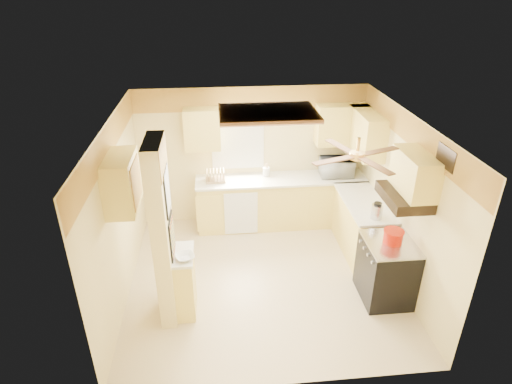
{
  "coord_description": "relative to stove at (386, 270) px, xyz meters",
  "views": [
    {
      "loc": [
        -0.63,
        -5.19,
        4.17
      ],
      "look_at": [
        -0.08,
        0.35,
        1.32
      ],
      "focal_mm": 30.0,
      "sensor_mm": 36.0,
      "label": 1
    }
  ],
  "objects": [
    {
      "name": "wallpaper_border",
      "position": [
        -1.67,
        2.43,
        1.84
      ],
      "size": [
        4.0,
        0.02,
        0.4
      ],
      "primitive_type": "cube",
      "color": "#EFB646",
      "rests_on": "wall_back"
    },
    {
      "name": "lower_cabinets_right",
      "position": [
        0.03,
        1.15,
        -0.01
      ],
      "size": [
        0.6,
        1.4,
        0.9
      ],
      "primitive_type": "cube",
      "color": "#F7E56F",
      "rests_on": "floor"
    },
    {
      "name": "wall_front",
      "position": [
        -1.67,
        -1.35,
        0.79
      ],
      "size": [
        4.0,
        0.0,
        4.0
      ],
      "primitive_type": "plane",
      "rotation": [
        -1.57,
        0.0,
        0.0
      ],
      "color": "beige",
      "rests_on": "floor"
    },
    {
      "name": "upper_cab_right",
      "position": [
        0.16,
        1.8,
        1.39
      ],
      "size": [
        0.35,
        1.0,
        0.7
      ],
      "primitive_type": "cube",
      "color": "#F7E56F",
      "rests_on": "wall_right"
    },
    {
      "name": "dish_rack",
      "position": [
        -2.34,
        2.14,
        0.55
      ],
      "size": [
        0.35,
        0.26,
        0.19
      ],
      "color": "tan",
      "rests_on": "countertop_back"
    },
    {
      "name": "partition_ledge",
      "position": [
        -2.8,
        0.0,
        -0.01
      ],
      "size": [
        0.25,
        0.55,
        0.9
      ],
      "primitive_type": "cube",
      "color": "#F7E56F",
      "rests_on": "floor"
    },
    {
      "name": "ledge_top",
      "position": [
        -2.8,
        0.0,
        0.46
      ],
      "size": [
        0.28,
        0.58,
        0.04
      ],
      "primitive_type": "cube",
      "color": "silver",
      "rests_on": "partition_ledge"
    },
    {
      "name": "ceiling_light_panel",
      "position": [
        -1.57,
        1.05,
        2.0
      ],
      "size": [
        1.35,
        0.95,
        0.06
      ],
      "color": "brown",
      "rests_on": "ceiling"
    },
    {
      "name": "utensil_crock",
      "position": [
        -1.43,
        2.27,
        0.56
      ],
      "size": [
        0.12,
        0.12,
        0.24
      ],
      "color": "white",
      "rests_on": "countertop_back"
    },
    {
      "name": "dutch_oven",
      "position": [
        0.03,
        0.02,
        0.55
      ],
      "size": [
        0.28,
        0.28,
        0.18
      ],
      "color": "#B01301",
      "rests_on": "stove"
    },
    {
      "name": "dishwasher_panel",
      "position": [
        -1.92,
        1.84,
        -0.03
      ],
      "size": [
        0.58,
        0.02,
        0.8
      ],
      "primitive_type": "cube",
      "color": "white",
      "rests_on": "lower_cabinets_back"
    },
    {
      "name": "upper_cab_over_stove",
      "position": [
        0.16,
        0.0,
        1.49
      ],
      "size": [
        0.35,
        0.76,
        0.52
      ],
      "primitive_type": "cube",
      "color": "#F7E56F",
      "rests_on": "wall_right"
    },
    {
      "name": "window",
      "position": [
        -1.92,
        2.44,
        1.09
      ],
      "size": [
        0.92,
        0.02,
        1.02
      ],
      "color": "white",
      "rests_on": "wall_back"
    },
    {
      "name": "vent_grate",
      "position": [
        0.31,
        -0.35,
        1.84
      ],
      "size": [
        0.02,
        0.4,
        0.25
      ],
      "primitive_type": "cube",
      "color": "black",
      "rests_on": "wall_right"
    },
    {
      "name": "bowl",
      "position": [
        -2.76,
        -0.12,
        0.51
      ],
      "size": [
        0.3,
        0.3,
        0.06
      ],
      "primitive_type": "imported",
      "rotation": [
        0.0,
        0.0,
        0.3
      ],
      "color": "white",
      "rests_on": "ledge_top"
    },
    {
      "name": "upper_cab_back_left",
      "position": [
        -2.52,
        2.27,
        1.39
      ],
      "size": [
        0.6,
        0.35,
        0.7
      ],
      "primitive_type": "cube",
      "color": "#F7E56F",
      "rests_on": "wall_back"
    },
    {
      "name": "stove",
      "position": [
        0.0,
        0.0,
        0.0
      ],
      "size": [
        0.68,
        0.77,
        0.92
      ],
      "color": "black",
      "rests_on": "floor"
    },
    {
      "name": "poster_nashville",
      "position": [
        -2.91,
        0.0,
        0.74
      ],
      "size": [
        0.02,
        0.42,
        0.57
      ],
      "color": "black",
      "rests_on": "partition_column"
    },
    {
      "name": "kettle",
      "position": [
        0.01,
        0.62,
        0.6
      ],
      "size": [
        0.17,
        0.17,
        0.26
      ],
      "color": "silver",
      "rests_on": "countertop_right"
    },
    {
      "name": "wall_left",
      "position": [
        -3.67,
        0.55,
        0.79
      ],
      "size": [
        0.0,
        3.8,
        3.8
      ],
      "primitive_type": "plane",
      "rotation": [
        1.57,
        0.0,
        1.57
      ],
      "color": "beige",
      "rests_on": "floor"
    },
    {
      "name": "wall_back",
      "position": [
        -1.67,
        2.45,
        0.79
      ],
      "size": [
        4.0,
        0.0,
        4.0
      ],
      "primitive_type": "plane",
      "rotation": [
        1.57,
        0.0,
        0.0
      ],
      "color": "beige",
      "rests_on": "floor"
    },
    {
      "name": "microwave",
      "position": [
        -0.18,
        2.16,
        0.64
      ],
      "size": [
        0.59,
        0.42,
        0.32
      ],
      "primitive_type": "imported",
      "rotation": [
        0.0,
        0.0,
        3.1
      ],
      "color": "white",
      "rests_on": "countertop_back"
    },
    {
      "name": "floor",
      "position": [
        -1.67,
        0.55,
        -0.46
      ],
      "size": [
        4.0,
        4.0,
        0.0
      ],
      "primitive_type": "plane",
      "color": "beige",
      "rests_on": "ground"
    },
    {
      "name": "range_hood",
      "position": [
        0.07,
        0.0,
        1.16
      ],
      "size": [
        0.5,
        0.76,
        0.14
      ],
      "primitive_type": "cube",
      "color": "black",
      "rests_on": "upper_cab_over_stove"
    },
    {
      "name": "ceiling",
      "position": [
        -1.67,
        0.55,
        2.04
      ],
      "size": [
        4.0,
        4.0,
        0.0
      ],
      "primitive_type": "plane",
      "rotation": [
        3.14,
        0.0,
        0.0
      ],
      "color": "white",
      "rests_on": "wall_back"
    },
    {
      "name": "wall_right",
      "position": [
        0.33,
        0.55,
        0.79
      ],
      "size": [
        0.0,
        3.8,
        3.8
      ],
      "primitive_type": "plane",
      "rotation": [
        1.57,
        0.0,
        -1.57
      ],
      "color": "beige",
      "rests_on": "floor"
    },
    {
      "name": "upper_cab_left_wall",
      "position": [
        -3.49,
        0.3,
        1.39
      ],
      "size": [
        0.35,
        0.75,
        0.7
      ],
      "primitive_type": "cube",
      "color": "#F7E56F",
      "rests_on": "wall_left"
    },
    {
      "name": "countertop_back",
      "position": [
        -1.17,
        2.14,
        0.46
      ],
      "size": [
        3.04,
        0.64,
        0.04
      ],
      "primitive_type": "cube",
      "color": "silver",
      "rests_on": "lower_cabinets_back"
    },
    {
      "name": "partition_column",
      "position": [
        -3.02,
        0.0,
        0.79
      ],
      "size": [
        0.2,
        0.7,
        2.5
      ],
      "primitive_type": "cube",
      "color": "beige",
      "rests_on": "floor"
    },
    {
      "name": "countertop_right",
      "position": [
        0.02,
        1.15,
        0.46
      ],
      "size": [
        0.64,
        1.44,
        0.04
      ],
      "primitive_type": "cube",
      "color": "silver",
      "rests_on": "lower_cabinets_right"
    },
    {
      "name": "upper_cab_back_right",
      "position": [
        -0.12,
        2.27,
        1.39
      ],
      "size": [
        0.9,
        0.35,
        0.7
      ],
      "primitive_type": "cube",
      "color": "#F7E56F",
      "rests_on": "wall_back"
    },
    {
      "name": "ceiling_fan",
      "position": [
        -0.67,
        -0.15,
        1.83
      ],
      "size": [
        1.15,
        1.15,
        0.26
      ],
      "color": "gold",
      "rests_on": "ceiling"
    },
    {
      "name": "poster_menu",
      "position": [
        -2.91,
        0.0,
        1.39
      ],
      "size": [
        0.02,
        0.42,
        0.57
      ],
      "color": "black",
      "rests_on": "partition_column"
    },
    {
      "name": "lower_cabinets_back",
      "position": [
        -1.17,
        2.15,
        -0.01
      ],
      "size": [
        3.0,
        0.6,
        0.9
      ],
      "primitive_type": "cube",
      "color": "#F7E56F",
      "rests_on": "floor"
    }
  ]
}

